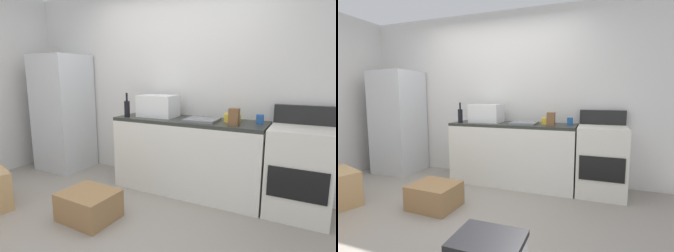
% 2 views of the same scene
% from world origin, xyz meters
% --- Properties ---
extents(ground_plane, '(6.00, 6.00, 0.00)m').
position_xyz_m(ground_plane, '(0.00, 0.00, 0.00)').
color(ground_plane, gray).
extents(wall_back, '(5.00, 0.10, 2.60)m').
position_xyz_m(wall_back, '(0.00, 1.55, 1.30)').
color(wall_back, silver).
rests_on(wall_back, ground_plane).
extents(kitchen_counter, '(1.80, 0.60, 0.90)m').
position_xyz_m(kitchen_counter, '(0.30, 1.20, 0.45)').
color(kitchen_counter, silver).
rests_on(kitchen_counter, ground_plane).
extents(refrigerator, '(0.68, 0.66, 1.71)m').
position_xyz_m(refrigerator, '(-1.75, 1.15, 0.85)').
color(refrigerator, silver).
rests_on(refrigerator, ground_plane).
extents(stove_oven, '(0.60, 0.61, 1.10)m').
position_xyz_m(stove_oven, '(1.52, 1.21, 0.47)').
color(stove_oven, silver).
rests_on(stove_oven, ground_plane).
extents(microwave, '(0.46, 0.34, 0.27)m').
position_xyz_m(microwave, '(-0.13, 1.23, 1.04)').
color(microwave, white).
rests_on(microwave, kitchen_counter).
extents(sink_basin, '(0.36, 0.32, 0.03)m').
position_xyz_m(sink_basin, '(0.49, 1.13, 0.92)').
color(sink_basin, slate).
rests_on(sink_basin, kitchen_counter).
extents(wine_bottle, '(0.07, 0.07, 0.30)m').
position_xyz_m(wine_bottle, '(-0.46, 1.01, 1.01)').
color(wine_bottle, black).
rests_on(wine_bottle, kitchen_counter).
extents(coffee_mug, '(0.08, 0.08, 0.10)m').
position_xyz_m(coffee_mug, '(1.10, 1.27, 0.95)').
color(coffee_mug, '#2659A5').
rests_on(coffee_mug, kitchen_counter).
extents(knife_block, '(0.10, 0.10, 0.18)m').
position_xyz_m(knife_block, '(0.88, 1.03, 0.99)').
color(knife_block, brown).
rests_on(knife_block, kitchen_counter).
extents(mixing_bowl, '(0.19, 0.19, 0.09)m').
position_xyz_m(mixing_bowl, '(0.80, 1.26, 0.95)').
color(mixing_bowl, gold).
rests_on(mixing_bowl, kitchen_counter).
extents(cardboard_box_large, '(0.55, 0.47, 0.28)m').
position_xyz_m(cardboard_box_large, '(-0.30, 0.11, 0.14)').
color(cardboard_box_large, olive).
rests_on(cardboard_box_large, ground_plane).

